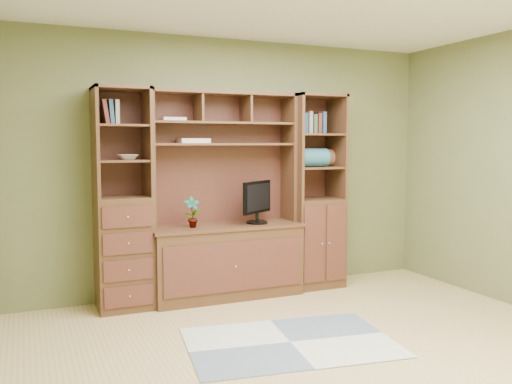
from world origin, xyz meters
name	(u,v)px	position (x,y,z in m)	size (l,w,h in m)	color
room	(332,178)	(0.00, 0.00, 1.30)	(4.60, 4.10, 2.64)	tan
center_hutch	(226,195)	(-0.16, 1.73, 1.02)	(1.54, 0.53, 2.05)	#4E2E1B
left_tower	(123,199)	(-1.16, 1.77, 1.02)	(0.50, 0.45, 2.05)	#4E2E1B
right_tower	(315,191)	(0.86, 1.77, 1.02)	(0.55, 0.45, 2.05)	#4E2E1B
rug	(290,342)	(-0.15, 0.35, 0.01)	(1.57, 1.05, 0.01)	#9FA4A5
monitor	(257,194)	(0.16, 1.70, 1.03)	(0.48, 0.21, 0.59)	black
orchid	(192,212)	(-0.52, 1.70, 0.88)	(0.16, 0.11, 0.30)	#AB6739
magazines	(193,141)	(-0.46, 1.82, 1.56)	(0.29, 0.21, 0.04)	beige
bowl	(128,157)	(-1.11, 1.77, 1.41)	(0.19, 0.19, 0.05)	beige
blanket_teal	(312,158)	(0.80, 1.73, 1.39)	(0.34, 0.20, 0.20)	#2A606F
blanket_red	(319,158)	(0.95, 1.85, 1.38)	(0.33, 0.19, 0.19)	brown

